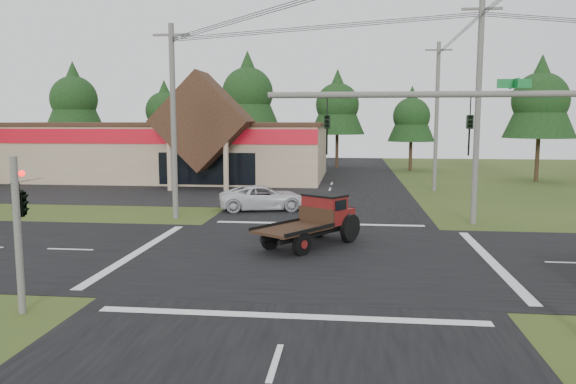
# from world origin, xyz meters

# --- Properties ---
(ground) EXTENTS (120.00, 120.00, 0.00)m
(ground) POSITION_xyz_m (0.00, 0.00, 0.00)
(ground) COLOR #344619
(ground) RESTS_ON ground
(road_ns) EXTENTS (12.00, 120.00, 0.02)m
(road_ns) POSITION_xyz_m (0.00, 0.00, 0.01)
(road_ns) COLOR black
(road_ns) RESTS_ON ground
(road_ew) EXTENTS (120.00, 12.00, 0.02)m
(road_ew) POSITION_xyz_m (0.00, 0.00, 0.01)
(road_ew) COLOR black
(road_ew) RESTS_ON ground
(parking_apron) EXTENTS (28.00, 14.00, 0.02)m
(parking_apron) POSITION_xyz_m (-14.00, 19.00, 0.01)
(parking_apron) COLOR black
(parking_apron) RESTS_ON ground
(cvs_building) EXTENTS (30.40, 18.20, 9.19)m
(cvs_building) POSITION_xyz_m (-15.70, 29.57, 2.78)
(cvs_building) COLOR tan
(cvs_building) RESTS_ON ground
(traffic_signal_mast) EXTENTS (8.12, 0.24, 7.00)m
(traffic_signal_mast) POSITION_xyz_m (5.82, -7.50, 4.43)
(traffic_signal_mast) COLOR #595651
(traffic_signal_mast) RESTS_ON ground
(traffic_signal_corner) EXTENTS (0.53, 2.48, 4.40)m
(traffic_signal_corner) POSITION_xyz_m (-7.50, -7.32, 3.52)
(traffic_signal_corner) COLOR #595651
(traffic_signal_corner) RESTS_ON ground
(utility_pole_nw) EXTENTS (2.00, 0.30, 10.50)m
(utility_pole_nw) POSITION_xyz_m (-8.00, 8.00, 5.39)
(utility_pole_nw) COLOR #595651
(utility_pole_nw) RESTS_ON ground
(utility_pole_ne) EXTENTS (2.00, 0.30, 11.50)m
(utility_pole_ne) POSITION_xyz_m (8.00, 8.00, 5.89)
(utility_pole_ne) COLOR #595651
(utility_pole_ne) RESTS_ON ground
(utility_pole_n) EXTENTS (2.00, 0.30, 11.20)m
(utility_pole_n) POSITION_xyz_m (8.00, 22.00, 5.74)
(utility_pole_n) COLOR #595651
(utility_pole_n) RESTS_ON ground
(tree_row_a) EXTENTS (6.72, 6.72, 12.12)m
(tree_row_a) POSITION_xyz_m (-30.00, 40.00, 8.05)
(tree_row_a) COLOR #332316
(tree_row_a) RESTS_ON ground
(tree_row_b) EXTENTS (5.60, 5.60, 10.10)m
(tree_row_b) POSITION_xyz_m (-20.00, 42.00, 6.70)
(tree_row_b) COLOR #332316
(tree_row_b) RESTS_ON ground
(tree_row_c) EXTENTS (7.28, 7.28, 13.13)m
(tree_row_c) POSITION_xyz_m (-10.00, 41.00, 8.72)
(tree_row_c) COLOR #332316
(tree_row_c) RESTS_ON ground
(tree_row_d) EXTENTS (6.16, 6.16, 11.11)m
(tree_row_d) POSITION_xyz_m (0.00, 42.00, 7.38)
(tree_row_d) COLOR #332316
(tree_row_d) RESTS_ON ground
(tree_row_e) EXTENTS (5.04, 5.04, 9.09)m
(tree_row_e) POSITION_xyz_m (8.00, 40.00, 6.03)
(tree_row_e) COLOR #332316
(tree_row_e) RESTS_ON ground
(tree_side_ne) EXTENTS (6.16, 6.16, 11.11)m
(tree_side_ne) POSITION_xyz_m (18.00, 30.00, 7.38)
(tree_side_ne) COLOR #332316
(tree_side_ne) RESTS_ON ground
(antique_flatbed_truck) EXTENTS (4.64, 5.45, 2.19)m
(antique_flatbed_truck) POSITION_xyz_m (-0.11, 1.79, 1.10)
(antique_flatbed_truck) COLOR #5B130D
(antique_flatbed_truck) RESTS_ON ground
(white_pickup) EXTENTS (5.81, 3.73, 1.49)m
(white_pickup) POSITION_xyz_m (-3.59, 11.38, 0.75)
(white_pickup) COLOR silver
(white_pickup) RESTS_ON ground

